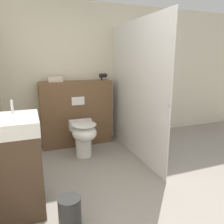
{
  "coord_description": "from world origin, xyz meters",
  "views": [
    {
      "loc": [
        -1.04,
        -1.55,
        1.53
      ],
      "look_at": [
        0.1,
        1.44,
        0.75
      ],
      "focal_mm": 35.0,
      "sensor_mm": 36.0,
      "label": 1
    }
  ],
  "objects_px": {
    "sink_vanity": "(17,165)",
    "hair_drier": "(103,76)",
    "waste_bin": "(70,213)",
    "toilet": "(84,135)"
  },
  "relations": [
    {
      "from": "waste_bin",
      "to": "toilet",
      "type": "bearing_deg",
      "value": 71.32
    },
    {
      "from": "sink_vanity",
      "to": "hair_drier",
      "type": "bearing_deg",
      "value": 47.68
    },
    {
      "from": "sink_vanity",
      "to": "waste_bin",
      "type": "bearing_deg",
      "value": -46.31
    },
    {
      "from": "sink_vanity",
      "to": "waste_bin",
      "type": "height_order",
      "value": "sink_vanity"
    },
    {
      "from": "toilet",
      "to": "hair_drier",
      "type": "xyz_separation_m",
      "value": [
        0.54,
        0.6,
        0.88
      ]
    },
    {
      "from": "hair_drier",
      "to": "waste_bin",
      "type": "xyz_separation_m",
      "value": [
        -1.03,
        -2.05,
        -1.08
      ]
    },
    {
      "from": "sink_vanity",
      "to": "hair_drier",
      "type": "xyz_separation_m",
      "value": [
        1.46,
        1.6,
        0.74
      ]
    },
    {
      "from": "sink_vanity",
      "to": "waste_bin",
      "type": "xyz_separation_m",
      "value": [
        0.43,
        -0.45,
        -0.34
      ]
    },
    {
      "from": "sink_vanity",
      "to": "hair_drier",
      "type": "distance_m",
      "value": 2.28
    },
    {
      "from": "toilet",
      "to": "hair_drier",
      "type": "distance_m",
      "value": 1.19
    }
  ]
}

